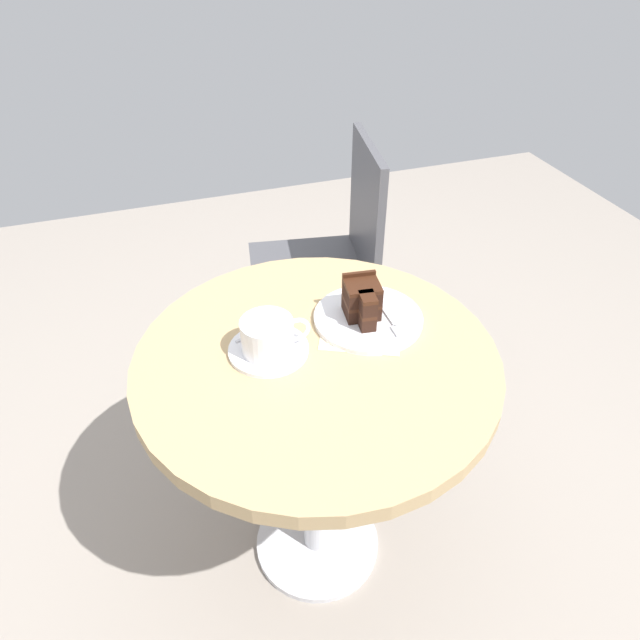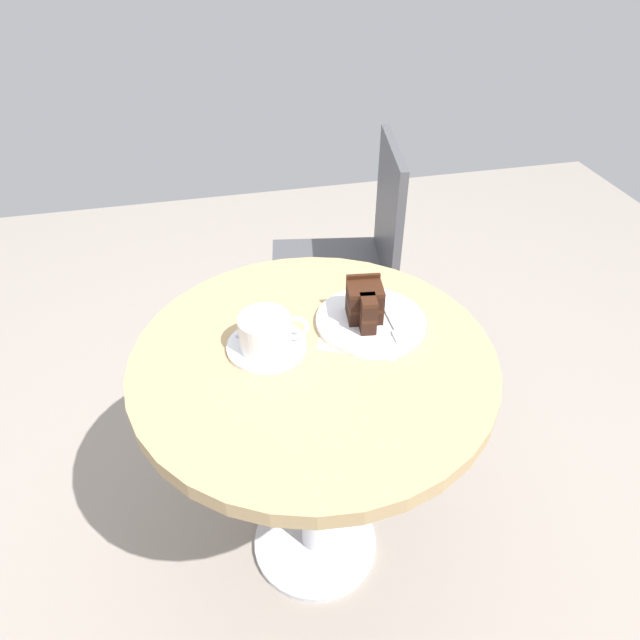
{
  "view_description": "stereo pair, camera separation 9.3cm",
  "coord_description": "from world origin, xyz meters",
  "px_view_note": "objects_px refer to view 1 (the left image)",
  "views": [
    {
      "loc": [
        -0.26,
        -0.81,
        1.44
      ],
      "look_at": [
        0.03,
        0.05,
        0.73
      ],
      "focal_mm": 32.0,
      "sensor_mm": 36.0,
      "label": 1
    },
    {
      "loc": [
        -0.17,
        -0.83,
        1.44
      ],
      "look_at": [
        0.03,
        0.05,
        0.73
      ],
      "focal_mm": 32.0,
      "sensor_mm": 36.0,
      "label": 2
    }
  ],
  "objects_px": {
    "saucer": "(269,349)",
    "napkin": "(361,325)",
    "coffee_cup": "(268,335)",
    "fork": "(392,321)",
    "teaspoon": "(260,330)",
    "cake_slice": "(363,301)",
    "cafe_chair": "(336,249)",
    "cake_plate": "(368,318)"
  },
  "relations": [
    {
      "from": "saucer",
      "to": "napkin",
      "type": "xyz_separation_m",
      "value": [
        0.21,
        0.02,
        -0.0
      ]
    },
    {
      "from": "coffee_cup",
      "to": "fork",
      "type": "xyz_separation_m",
      "value": [
        0.27,
        0.0,
        -0.03
      ]
    },
    {
      "from": "teaspoon",
      "to": "cake_slice",
      "type": "distance_m",
      "value": 0.22
    },
    {
      "from": "teaspoon",
      "to": "cafe_chair",
      "type": "xyz_separation_m",
      "value": [
        0.37,
        0.57,
        -0.2
      ]
    },
    {
      "from": "coffee_cup",
      "to": "cafe_chair",
      "type": "relative_size",
      "value": 0.17
    },
    {
      "from": "cake_slice",
      "to": "fork",
      "type": "bearing_deg",
      "value": -37.92
    },
    {
      "from": "saucer",
      "to": "fork",
      "type": "bearing_deg",
      "value": -1.03
    },
    {
      "from": "coffee_cup",
      "to": "fork",
      "type": "bearing_deg",
      "value": 0.05
    },
    {
      "from": "teaspoon",
      "to": "coffee_cup",
      "type": "bearing_deg",
      "value": -110.39
    },
    {
      "from": "coffee_cup",
      "to": "fork",
      "type": "distance_m",
      "value": 0.27
    },
    {
      "from": "napkin",
      "to": "cafe_chair",
      "type": "height_order",
      "value": "cafe_chair"
    },
    {
      "from": "teaspoon",
      "to": "napkin",
      "type": "height_order",
      "value": "teaspoon"
    },
    {
      "from": "saucer",
      "to": "cake_plate",
      "type": "xyz_separation_m",
      "value": [
        0.23,
        0.03,
        0.0
      ]
    },
    {
      "from": "cake_plate",
      "to": "cafe_chair",
      "type": "relative_size",
      "value": 0.28
    },
    {
      "from": "saucer",
      "to": "teaspoon",
      "type": "bearing_deg",
      "value": 92.36
    },
    {
      "from": "teaspoon",
      "to": "cake_slice",
      "type": "relative_size",
      "value": 0.85
    },
    {
      "from": "cake_plate",
      "to": "fork",
      "type": "bearing_deg",
      "value": -41.76
    },
    {
      "from": "teaspoon",
      "to": "cake_plate",
      "type": "relative_size",
      "value": 0.38
    },
    {
      "from": "coffee_cup",
      "to": "napkin",
      "type": "distance_m",
      "value": 0.21
    },
    {
      "from": "teaspoon",
      "to": "fork",
      "type": "bearing_deg",
      "value": -36.3
    },
    {
      "from": "saucer",
      "to": "cake_slice",
      "type": "xyz_separation_m",
      "value": [
        0.21,
        0.04,
        0.05
      ]
    },
    {
      "from": "cake_slice",
      "to": "fork",
      "type": "relative_size",
      "value": 0.75
    },
    {
      "from": "cake_slice",
      "to": "saucer",
      "type": "bearing_deg",
      "value": -170.62
    },
    {
      "from": "napkin",
      "to": "cafe_chair",
      "type": "relative_size",
      "value": 0.26
    },
    {
      "from": "coffee_cup",
      "to": "napkin",
      "type": "relative_size",
      "value": 0.63
    },
    {
      "from": "cake_slice",
      "to": "cafe_chair",
      "type": "bearing_deg",
      "value": 75.0
    },
    {
      "from": "teaspoon",
      "to": "saucer",
      "type": "bearing_deg",
      "value": -110.59
    },
    {
      "from": "cake_plate",
      "to": "cake_slice",
      "type": "height_order",
      "value": "cake_slice"
    },
    {
      "from": "saucer",
      "to": "teaspoon",
      "type": "distance_m",
      "value": 0.06
    },
    {
      "from": "coffee_cup",
      "to": "teaspoon",
      "type": "distance_m",
      "value": 0.07
    },
    {
      "from": "saucer",
      "to": "coffee_cup",
      "type": "bearing_deg",
      "value": -85.06
    },
    {
      "from": "napkin",
      "to": "cake_plate",
      "type": "bearing_deg",
      "value": 30.2
    },
    {
      "from": "cafe_chair",
      "to": "coffee_cup",
      "type": "bearing_deg",
      "value": -20.8
    },
    {
      "from": "napkin",
      "to": "saucer",
      "type": "bearing_deg",
      "value": -175.07
    },
    {
      "from": "napkin",
      "to": "cafe_chair",
      "type": "xyz_separation_m",
      "value": [
        0.17,
        0.61,
        -0.19
      ]
    },
    {
      "from": "saucer",
      "to": "teaspoon",
      "type": "height_order",
      "value": "teaspoon"
    },
    {
      "from": "cake_slice",
      "to": "napkin",
      "type": "relative_size",
      "value": 0.47
    },
    {
      "from": "cake_slice",
      "to": "napkin",
      "type": "bearing_deg",
      "value": -113.66
    },
    {
      "from": "coffee_cup",
      "to": "cafe_chair",
      "type": "distance_m",
      "value": 0.77
    },
    {
      "from": "saucer",
      "to": "cake_plate",
      "type": "relative_size",
      "value": 0.69
    },
    {
      "from": "cafe_chair",
      "to": "saucer",
      "type": "bearing_deg",
      "value": -21.03
    },
    {
      "from": "coffee_cup",
      "to": "fork",
      "type": "height_order",
      "value": "coffee_cup"
    }
  ]
}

